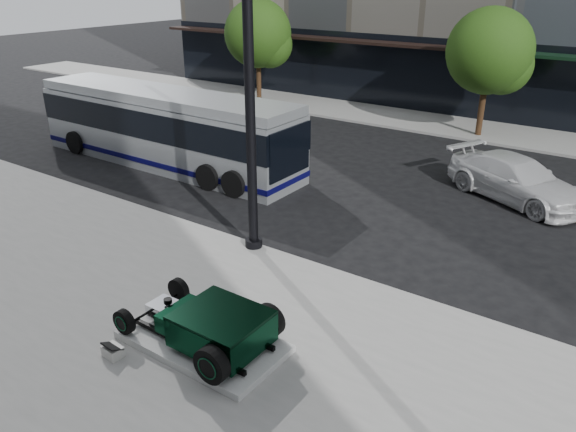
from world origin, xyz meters
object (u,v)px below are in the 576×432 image
Objects in this scene: white_sedan at (516,179)px; hot_rod at (214,326)px; transit_bus at (166,127)px; lamppost at (250,103)px.

hot_rod is at bearing -167.33° from white_sedan.
hot_rod is 0.27× the size of transit_bus.
lamppost reaches higher than white_sedan.
lamppost reaches higher than hot_rod.
transit_bus is at bearing 140.31° from hot_rod.
white_sedan is at bearing 77.81° from hot_rod.
hot_rod is 0.64× the size of white_sedan.
hot_rod is 12.88m from transit_bus.
hot_rod is at bearing -61.32° from lamppost.
lamppost is at bearing -28.10° from transit_bus.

